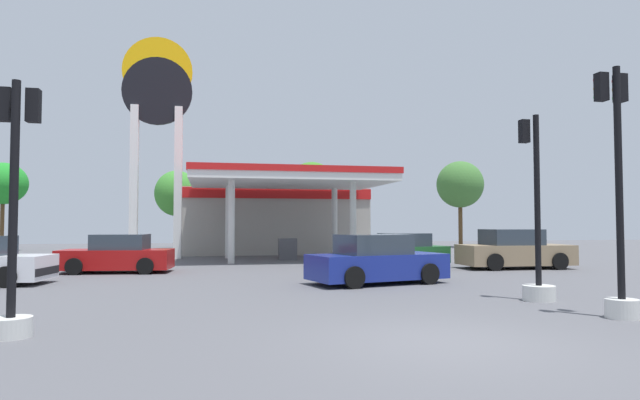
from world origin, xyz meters
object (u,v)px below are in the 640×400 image
Objects in this scene: tree_1 at (177,193)px; tree_3 at (460,185)px; car_0 at (402,251)px; car_2 at (377,261)px; tree_0 at (3,184)px; car_4 at (117,255)px; car_3 at (514,251)px; traffic_signal_2 at (537,253)px; traffic_signal_1 at (14,240)px; tree_2 at (312,184)px; station_pole_sign at (157,119)px; traffic_signal_3 at (618,222)px.

tree_3 is at bearing -4.07° from tree_1.
car_0 is 0.94× the size of car_2.
tree_0 is 1.04× the size of tree_1.
tree_0 is at bearing 119.43° from car_4.
car_0 is 11.72m from car_4.
car_3 is (4.14, -2.09, 0.09)m from car_0.
car_0 is 10.68m from traffic_signal_2.
traffic_signal_1 is 30.84m from tree_1.
traffic_signal_2 is (10.96, 2.00, -0.45)m from traffic_signal_1.
traffic_signal_2 reaches higher than car_0.
traffic_signal_1 is at bearing -142.56° from car_2.
tree_2 is at bearing 83.91° from car_2.
tree_3 is at bearing 70.00° from car_3.
station_pole_sign is at bearing -92.17° from tree_1.
car_2 reaches higher than car_4.
car_2 is 0.69× the size of tree_2.
traffic_signal_2 reaches higher than traffic_signal_1.
traffic_signal_3 is at bearing -110.73° from tree_3.
tree_0 is 11.31m from tree_1.
tree_2 is 11.61m from tree_3.
station_pole_sign is 15.70m from tree_2.
tree_2 is at bearing 47.24° from station_pole_sign.
tree_1 is at bearing 126.21° from car_3.
tree_0 is (-10.45, 29.98, 2.93)m from traffic_signal_1.
station_pole_sign reaches higher than tree_2.
station_pole_sign reaches higher than car_4.
tree_3 is at bearing -9.70° from tree_2.
traffic_signal_3 is at bearing -91.34° from car_0.
traffic_signal_3 is 32.93m from tree_1.
traffic_signal_2 is at bearing 94.32° from traffic_signal_3.
station_pole_sign is 18.97m from car_3.
station_pole_sign is 2.77× the size of traffic_signal_1.
station_pole_sign is 1.78× the size of tree_2.
car_3 reaches higher than car_4.
car_4 is at bearing -176.18° from car_0.
traffic_signal_2 is at bearing 10.33° from traffic_signal_1.
tree_0 is at bearing 127.43° from traffic_signal_2.
tree_1 is at bearing -177.60° from tree_2.
traffic_signal_1 is 11.15m from traffic_signal_2.
car_0 is 7.06m from car_2.
tree_3 is at bearing -1.35° from tree_0.
car_0 is at bearing -32.82° from station_pole_sign.
car_0 is (11.04, -7.12, -6.75)m from station_pole_sign.
tree_0 reaches higher than car_0.
traffic_signal_3 reaches higher than car_3.
tree_1 is (-10.32, 31.20, 2.14)m from traffic_signal_3.
car_2 is 0.80× the size of tree_1.
tree_3 is at bearing 37.46° from car_4.
tree_3 reaches higher than car_4.
station_pole_sign is 11.47m from tree_1.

